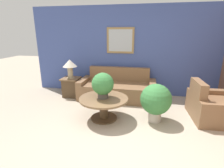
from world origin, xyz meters
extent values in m
plane|color=tan|center=(0.00, 0.00, 0.00)|extent=(20.00, 20.00, 0.00)
cube|color=#42569E|center=(0.00, 2.74, 1.30)|extent=(6.58, 0.06, 2.60)
cube|color=#997A4C|center=(-0.54, 2.70, 1.62)|extent=(0.81, 0.03, 0.75)
cube|color=#B2BCC6|center=(-0.54, 2.69, 1.62)|extent=(0.69, 0.01, 0.63)
cube|color=brown|center=(-0.54, 2.16, 0.22)|extent=(1.80, 0.91, 0.44)
cube|color=brown|center=(-0.54, 2.54, 0.65)|extent=(1.80, 0.16, 0.41)
cube|color=brown|center=(-1.53, 2.16, 0.27)|extent=(0.18, 0.91, 0.54)
cube|color=brown|center=(0.45, 2.16, 0.27)|extent=(0.18, 0.91, 0.54)
cube|color=brown|center=(1.74, 1.37, 0.22)|extent=(0.92, 0.75, 0.44)
cube|color=brown|center=(1.38, 1.35, 0.65)|extent=(0.20, 0.71, 0.41)
cube|color=brown|center=(1.76, 0.93, 0.27)|extent=(0.89, 0.23, 0.54)
cube|color=brown|center=(1.72, 1.81, 0.27)|extent=(0.89, 0.23, 0.54)
cylinder|color=#4C3823|center=(-0.62, 0.90, 0.01)|extent=(0.58, 0.58, 0.03)
cylinder|color=#4C3823|center=(-0.62, 0.90, 0.24)|extent=(0.19, 0.19, 0.42)
cylinder|color=brown|center=(-0.62, 0.90, 0.47)|extent=(1.06, 1.06, 0.04)
cube|color=#4C3823|center=(-1.91, 2.11, 0.26)|extent=(0.43, 0.43, 0.53)
cube|color=brown|center=(-1.91, 2.11, 0.54)|extent=(0.50, 0.50, 0.03)
cylinder|color=tan|center=(-1.91, 2.11, 0.57)|extent=(0.22, 0.22, 0.02)
cylinder|color=tan|center=(-1.91, 2.11, 0.74)|extent=(0.16, 0.16, 0.31)
cone|color=beige|center=(-1.91, 2.11, 1.00)|extent=(0.41, 0.41, 0.21)
cylinder|color=#4C4742|center=(-0.63, 0.90, 0.56)|extent=(0.22, 0.22, 0.14)
sphere|color=#387A3D|center=(-0.63, 0.90, 0.81)|extent=(0.47, 0.47, 0.47)
cylinder|color=beige|center=(0.48, 1.02, 0.13)|extent=(0.27, 0.27, 0.25)
sphere|color=#387A3D|center=(0.48, 1.02, 0.50)|extent=(0.66, 0.66, 0.66)
camera|label=1|loc=(0.25, -2.52, 1.86)|focal=28.00mm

